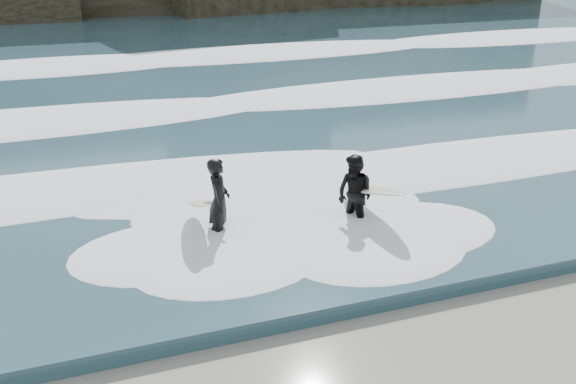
% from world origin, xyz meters
% --- Properties ---
extents(sea, '(90.00, 52.00, 0.30)m').
position_xyz_m(sea, '(0.00, 29.00, 0.15)').
color(sea, '#274551').
rests_on(sea, ground).
extents(foam_near, '(60.00, 3.20, 0.20)m').
position_xyz_m(foam_near, '(0.00, 9.00, 0.40)').
color(foam_near, white).
rests_on(foam_near, sea).
extents(foam_mid, '(60.00, 4.00, 0.24)m').
position_xyz_m(foam_mid, '(0.00, 16.00, 0.42)').
color(foam_mid, white).
rests_on(foam_mid, sea).
extents(foam_far, '(60.00, 4.80, 0.30)m').
position_xyz_m(foam_far, '(0.00, 25.00, 0.45)').
color(foam_far, white).
rests_on(foam_far, sea).
extents(surfer_left, '(1.02, 1.84, 1.78)m').
position_xyz_m(surfer_left, '(-2.26, 6.44, 0.90)').
color(surfer_left, black).
rests_on(surfer_left, ground).
extents(surfer_right, '(1.26, 2.32, 1.68)m').
position_xyz_m(surfer_right, '(0.58, 5.93, 0.85)').
color(surfer_right, black).
rests_on(surfer_right, ground).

